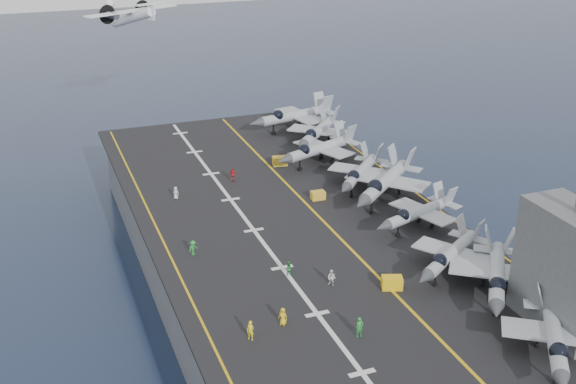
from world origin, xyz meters
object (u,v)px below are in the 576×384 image
object	(u,v)px
transport_plane	(132,17)
island_superstructure	(571,256)
tow_cart_a	(392,283)
fighter_jet_0	(555,335)

from	to	relation	value
transport_plane	island_superstructure	bearing A→B (deg)	-75.46
tow_cart_a	transport_plane	bearing A→B (deg)	98.63
fighter_jet_0	tow_cart_a	world-z (taller)	fighter_jet_0
island_superstructure	transport_plane	distance (m)	95.95
island_superstructure	tow_cart_a	xyz separation A→B (m)	(-11.75, 11.82, -6.85)
island_superstructure	fighter_jet_0	world-z (taller)	island_superstructure
island_superstructure	tow_cart_a	distance (m)	18.02
island_superstructure	tow_cart_a	world-z (taller)	island_superstructure
fighter_jet_0	tow_cart_a	distance (m)	17.60
island_superstructure	fighter_jet_0	xyz separation A→B (m)	(-4.17, -3.98, -5.13)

